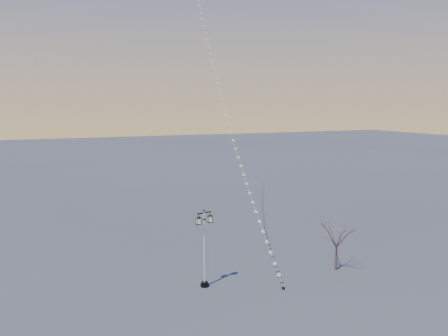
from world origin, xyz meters
TOP-DOWN VIEW (x-y plane):
  - ground at (0.00, 0.00)m, footprint 300.00×300.00m
  - street_lamp at (-2.27, 1.47)m, footprint 1.35×0.63m
  - bare_tree at (7.90, 0.29)m, footprint 2.20×2.20m
  - kite_train at (4.54, 13.89)m, footprint 4.78×30.57m

SIDE VIEW (x-z plane):
  - ground at x=0.00m, z-range 0.00..0.00m
  - bare_tree at x=7.90m, z-range 0.71..4.36m
  - street_lamp at x=-2.27m, z-range 0.29..5.68m
  - kite_train at x=4.54m, z-range -0.12..28.87m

